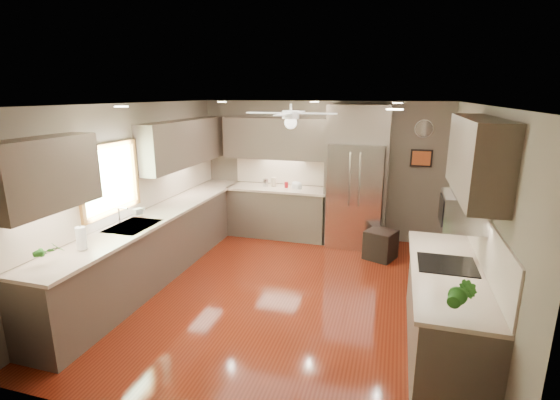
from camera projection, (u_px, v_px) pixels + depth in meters
The scene contains 27 objects.
floor at pixel (284, 293), 5.51m from camera, with size 5.00×5.00×0.00m, color #52160A.
ceiling at pixel (285, 104), 4.87m from camera, with size 5.00×5.00×0.00m, color white.
wall_back at pixel (320, 170), 7.51m from camera, with size 4.50×4.50×0.00m, color #645A4D.
wall_front at pixel (189, 294), 2.87m from camera, with size 4.50×4.50×0.00m, color #645A4D.
wall_left at pixel (133, 193), 5.80m from camera, with size 5.00×5.00×0.00m, color #645A4D.
wall_right at pixel (475, 219), 4.59m from camera, with size 5.00×5.00×0.00m, color #645A4D.
canister_b at pixel (265, 183), 7.55m from camera, with size 0.10×0.10×0.16m, color silver.
canister_c at pixel (274, 182), 7.56m from camera, with size 0.10×0.10×0.16m, color #BCA88D.
canister_d at pixel (286, 185), 7.45m from camera, with size 0.07×0.07×0.11m, color maroon.
soap_bottle at pixel (139, 211), 5.67m from camera, with size 0.08×0.08×0.18m, color white.
potted_plant_left at pixel (50, 251), 4.09m from camera, with size 0.16×0.11×0.30m, color #24601B.
potted_plant_right at pixel (462, 295), 3.14m from camera, with size 0.18×0.15×0.34m, color #24601B.
bowl at pixel (296, 187), 7.38m from camera, with size 0.22×0.22×0.05m, color #BCA88D.
left_run at pixel (161, 241), 6.05m from camera, with size 0.65×4.70×1.45m.
back_run at pixel (279, 211), 7.63m from camera, with size 1.85×0.65×1.45m.
uppers at pixel (248, 147), 5.89m from camera, with size 4.50×4.70×0.95m.
window at pixel (109, 179), 5.25m from camera, with size 0.05×1.12×0.92m.
sink at pixel (133, 228), 5.34m from camera, with size 0.50×0.70×0.32m.
refrigerator at pixel (357, 179), 7.02m from camera, with size 1.06×0.75×2.45m.
right_run at pixel (445, 310), 4.12m from camera, with size 0.70×2.20×1.45m.
microwave at pixel (463, 211), 4.08m from camera, with size 0.43×0.55×0.34m.
ceiling_fan at pixel (291, 117), 5.20m from camera, with size 1.18×1.18×0.32m.
recessed_lights at pixel (290, 104), 5.26m from camera, with size 2.84×3.14×0.01m.
wall_clock at pixel (424, 129), 6.82m from camera, with size 0.30×0.03×0.30m.
framed_print at pixel (421, 158), 6.95m from camera, with size 0.36×0.03×0.30m.
stool at pixel (381, 244), 6.61m from camera, with size 0.57×0.57×0.50m.
paper_towel at pixel (81, 238), 4.46m from camera, with size 0.11×0.11×0.27m.
Camera 1 is at (1.34, -4.82, 2.62)m, focal length 26.00 mm.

